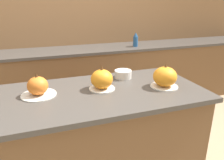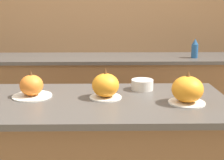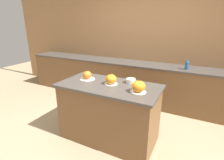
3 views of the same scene
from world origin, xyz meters
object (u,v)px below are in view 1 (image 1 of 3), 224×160
object	(u,v)px
pumpkin_cake_left	(38,87)
pumpkin_cake_center	(102,80)
bottle_tall	(136,40)
pumpkin_cake_right	(165,77)
mixing_bowl	(123,74)

from	to	relation	value
pumpkin_cake_left	pumpkin_cake_center	distance (m)	0.45
pumpkin_cake_left	bottle_tall	xyz separation A→B (m)	(1.36, 1.36, 0.04)
pumpkin_cake_center	pumpkin_cake_right	distance (m)	0.47
pumpkin_cake_left	pumpkin_cake_center	size ratio (longest dim) A/B	1.25
bottle_tall	mixing_bowl	xyz separation A→B (m)	(-0.68, -1.21, -0.07)
pumpkin_cake_left	pumpkin_cake_center	bearing A→B (deg)	-4.18
pumpkin_cake_left	mixing_bowl	size ratio (longest dim) A/B	1.68
bottle_tall	pumpkin_cake_left	bearing A→B (deg)	-135.08
pumpkin_cake_left	pumpkin_cake_right	xyz separation A→B (m)	(0.91, -0.14, 0.02)
pumpkin_cake_right	mixing_bowl	size ratio (longest dim) A/B	1.46
pumpkin_cake_left	pumpkin_cake_right	distance (m)	0.92
bottle_tall	pumpkin_cake_right	bearing A→B (deg)	-106.84
pumpkin_cake_left	mixing_bowl	bearing A→B (deg)	12.11
mixing_bowl	pumpkin_cake_right	bearing A→B (deg)	-52.84
mixing_bowl	bottle_tall	bearing A→B (deg)	60.86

